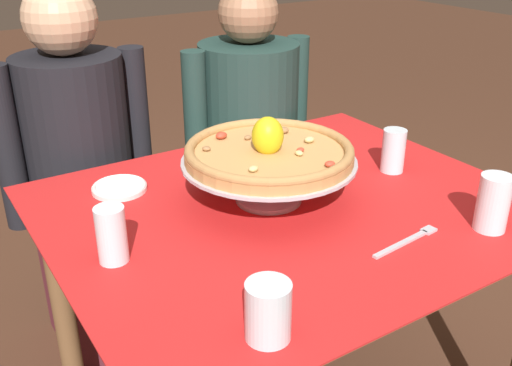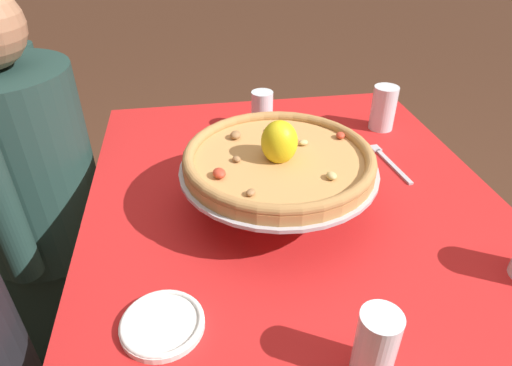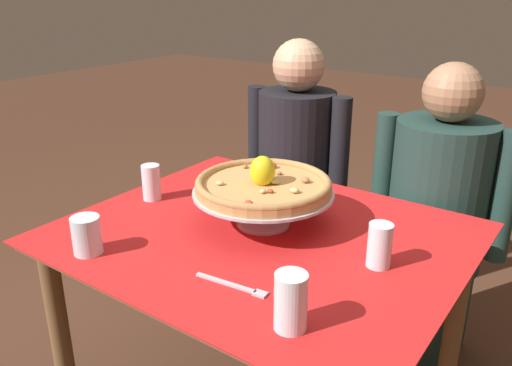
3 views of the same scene
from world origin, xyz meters
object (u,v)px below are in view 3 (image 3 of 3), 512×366
water_glass_side_left (151,184)px  side_plate (237,178)px  water_glass_side_right (379,248)px  diner_right (435,227)px  water_glass_front_right (291,305)px  pizza_stand (263,199)px  pizza (263,184)px  water_glass_front_left (87,237)px  dinner_fork (235,286)px  diner_left (295,189)px

water_glass_side_left → side_plate: bearing=67.5°
water_glass_side_right → diner_right: 0.70m
water_glass_side_right → side_plate: water_glass_side_right is taller
diner_right → water_glass_front_right: bearing=-90.0°
pizza_stand → pizza: size_ratio=1.05×
water_glass_side_left → diner_right: size_ratio=0.10×
water_glass_side_left → side_plate: (0.13, 0.31, -0.04)m
water_glass_front_right → water_glass_side_left: water_glass_front_right is taller
water_glass_side_left → water_glass_side_right: bearing=1.8°
water_glass_front_left → dinner_fork: water_glass_front_left is taller
diner_left → water_glass_side_left: bearing=-101.2°
water_glass_front_left → dinner_fork: size_ratio=0.53×
pizza_stand → pizza: (-0.00, 0.00, 0.05)m
diner_left → water_glass_front_right: bearing=-59.1°
pizza_stand → water_glass_front_left: pizza_stand is taller
diner_left → pizza_stand: bearing=-66.7°
water_glass_side_right → water_glass_front_left: (-0.66, -0.39, -0.01)m
side_plate → diner_right: diner_right is taller
pizza_stand → water_glass_front_left: (-0.28, -0.42, -0.04)m
water_glass_side_right → dinner_fork: water_glass_side_right is taller
water_glass_side_right → dinner_fork: bearing=-128.9°
pizza → dinner_fork: 0.38m
water_glass_front_right → dinner_fork: 0.21m
pizza_stand → dinner_fork: size_ratio=2.13×
diner_right → water_glass_side_right: bearing=-86.0°
diner_left → water_glass_side_right: bearing=-45.6°
pizza → diner_left: bearing=113.3°
water_glass_front_left → water_glass_front_right: (0.62, 0.04, 0.01)m
side_plate → diner_right: size_ratio=0.12×
dinner_fork → diner_right: diner_right is taller
water_glass_front_right → diner_left: diner_left is taller
dinner_fork → pizza_stand: bearing=113.9°
water_glass_side_left → side_plate: 0.33m
water_glass_front_left → diner_right: size_ratio=0.09×
water_glass_front_right → diner_left: 1.21m
pizza_stand → water_glass_front_right: size_ratio=3.26×
pizza_stand → water_glass_side_right: (0.38, -0.03, -0.03)m
water_glass_front_left → side_plate: bearing=90.5°
water_glass_front_left → diner_left: diner_left is taller
pizza → diner_right: bearing=61.9°
water_glass_side_right → dinner_fork: 0.38m
side_plate → diner_left: 0.43m
pizza → water_glass_side_left: (-0.41, -0.06, -0.08)m
water_glass_side_right → diner_right: bearing=94.0°
water_glass_side_left → pizza: bearing=7.8°
pizza → side_plate: size_ratio=2.91×
pizza → water_glass_side_right: (0.38, -0.03, -0.08)m
diner_right → side_plate: bearing=-148.6°
pizza_stand → diner_right: 0.76m
pizza → water_glass_front_right: 0.51m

